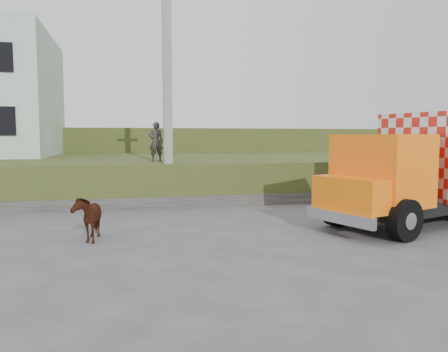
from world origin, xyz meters
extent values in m
plane|color=#474749|center=(0.00, 0.00, 0.00)|extent=(120.00, 120.00, 0.00)
cube|color=#304C19|center=(0.00, 10.00, 0.75)|extent=(40.00, 12.00, 1.50)
cube|color=#304C19|center=(0.00, 22.00, 1.50)|extent=(40.00, 12.00, 3.00)
cube|color=#595651|center=(-2.00, 4.20, 0.20)|extent=(16.00, 0.50, 0.40)
cube|color=gray|center=(-1.00, 4.60, 4.00)|extent=(0.30, 0.30, 8.00)
cube|color=black|center=(5.96, -0.09, 0.59)|extent=(6.45, 3.93, 0.32)
cube|color=orange|center=(3.91, -0.82, 1.58)|extent=(2.23, 2.50, 1.81)
cube|color=orange|center=(2.94, -1.17, 1.04)|extent=(1.49, 2.09, 0.81)
cube|color=yellow|center=(6.61, 1.31, 1.90)|extent=(3.93, 1.43, 0.63)
cube|color=silver|center=(2.51, -1.32, 0.50)|extent=(0.82, 2.00, 0.27)
cylinder|color=black|center=(3.84, -1.95, 0.50)|extent=(1.04, 0.63, 0.99)
cylinder|color=black|center=(3.14, 0.01, 0.50)|extent=(1.04, 0.63, 0.99)
cylinder|color=black|center=(6.46, 1.19, 0.50)|extent=(1.04, 0.63, 0.99)
cylinder|color=black|center=(7.82, 1.67, 0.50)|extent=(1.04, 0.63, 0.99)
imported|color=#351D0D|center=(-3.35, -0.20, 0.54)|extent=(0.64, 1.31, 1.09)
imported|color=#282524|center=(-1.32, 6.01, 2.25)|extent=(0.56, 0.38, 1.50)
camera|label=1|loc=(-2.44, -10.77, 2.40)|focal=35.00mm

